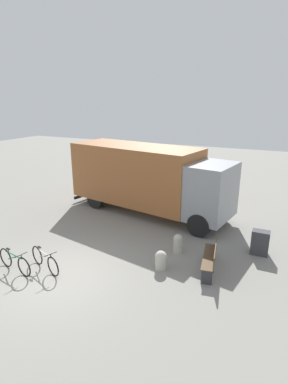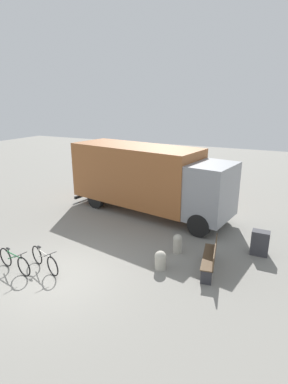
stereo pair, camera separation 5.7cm
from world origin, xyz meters
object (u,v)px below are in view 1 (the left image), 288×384
Objects in this scene: bollard_near_bench at (161,260)px; utility_box at (260,243)px; delivery_truck at (147,177)px; bollard_far_bench at (178,243)px; bicycle_middle at (45,260)px; bicycle_near at (14,261)px; park_bench at (212,256)px.

utility_box is (2.91, 2.49, 0.13)m from bollard_near_bench.
bollard_far_bench is (2.85, -3.38, -1.45)m from delivery_truck.
bollard_near_bench is 1.31m from bollard_far_bench.
bicycle_middle is at bearing -146.58° from utility_box.
delivery_truck reaches higher than bollard_near_bench.
utility_box is (7.22, 4.71, 0.10)m from bicycle_near.
park_bench is 1.69m from bollard_near_bench.
bollard_near_bench is at bearing -139.46° from utility_box.
utility_box is (5.61, -2.20, -1.38)m from delivery_truck.
bollard_near_bench is (-1.55, -0.65, -0.19)m from park_bench.
bicycle_middle is at bearing 106.05° from park_bench.
utility_box is (1.35, 1.84, -0.06)m from park_bench.
bicycle_near is 8.62m from utility_box.
utility_box is at bearing 51.98° from bicycle_middle.
bollard_near_bench is 0.70× the size of utility_box.
delivery_truck is 13.29× the size of bollard_near_bench.
bicycle_middle is at bearing -153.60° from bollard_near_bench.
delivery_truck reaches higher than utility_box.
bicycle_near is at bearing -152.70° from bollard_near_bench.
bollard_near_bench is at bearing 103.38° from park_bench.
bollard_near_bench is at bearing 37.12° from bicycle_near.
delivery_truck is 5.61m from bollard_near_bench.
delivery_truck is 9.32× the size of utility_box.
utility_box reaches higher than bicycle_near.
bicycle_near is (-5.87, -2.87, -0.16)m from park_bench.
park_bench is 2.57× the size of bollard_far_bench.
delivery_truck is at bearing 158.61° from utility_box.
bollard_near_bench is at bearing -96.28° from bollard_far_bench.
bicycle_middle is 7.64m from utility_box.
bicycle_near is 0.98m from bicycle_middle.
bollard_near_bench is (3.47, 1.72, -0.03)m from bicycle_middle.
delivery_truck is at bearing 120.01° from bollard_near_bench.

